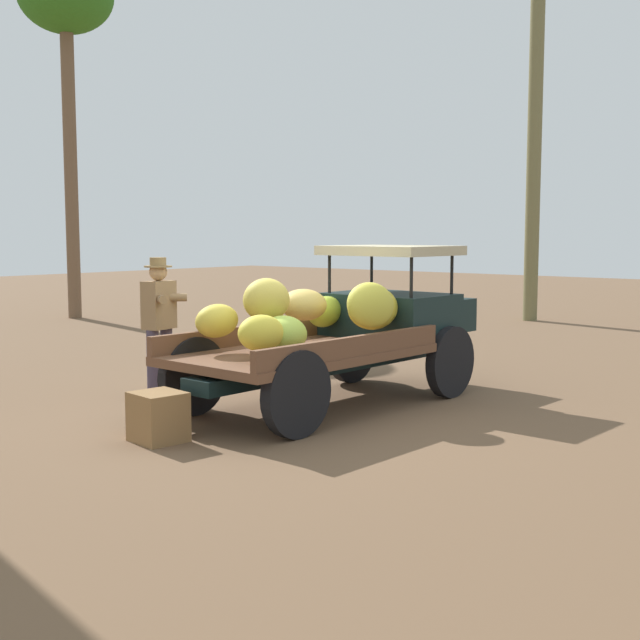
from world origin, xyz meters
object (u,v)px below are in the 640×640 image
(truck, at_px, (350,326))
(wooden_crate, at_px, (158,417))
(loose_banana_bunch, at_px, (183,371))
(farmer, at_px, (160,319))

(truck, xyz_separation_m, wooden_crate, (-2.78, 0.24, -0.67))
(truck, height_order, wooden_crate, truck)
(wooden_crate, height_order, loose_banana_bunch, wooden_crate)
(wooden_crate, xyz_separation_m, loose_banana_bunch, (2.21, 2.17, -0.06))
(wooden_crate, bearing_deg, farmer, 49.72)
(farmer, height_order, wooden_crate, farmer)
(farmer, relative_size, loose_banana_bunch, 2.84)
(truck, xyz_separation_m, farmer, (-1.43, 1.84, 0.08))
(loose_banana_bunch, bearing_deg, farmer, -146.35)
(farmer, distance_m, loose_banana_bunch, 1.31)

